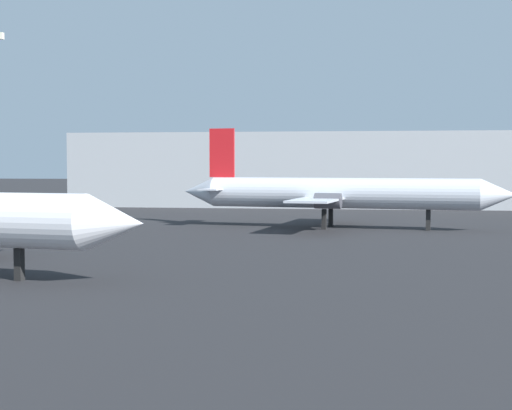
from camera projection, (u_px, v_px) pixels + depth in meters
The scene contains 2 objects.
airplane_distant at pixel (338, 193), 79.19m from camera, with size 34.64×20.91×10.45m.
terminal_building at pixel (342, 169), 125.47m from camera, with size 82.98×27.59×11.36m, color #999EA3.
Camera 1 is at (3.84, -11.60, 6.76)m, focal length 53.96 mm.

